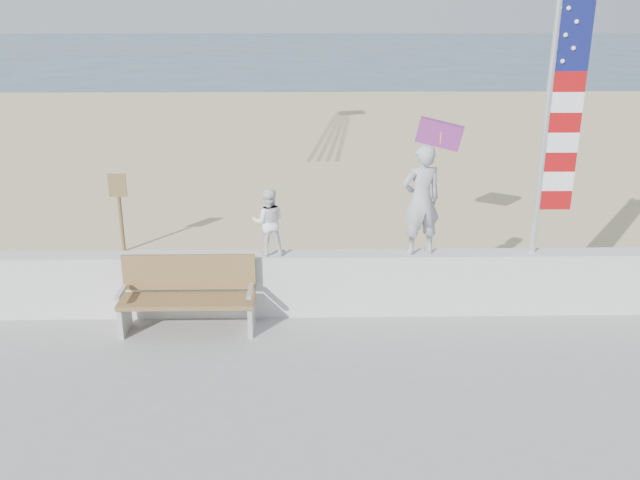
# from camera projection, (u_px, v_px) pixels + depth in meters

# --- Properties ---
(ground) EXTENTS (220.00, 220.00, 0.00)m
(ground) POSITION_uv_depth(u_px,v_px,m) (306.00, 400.00, 7.89)
(ground) COLOR #314D63
(ground) RESTS_ON ground
(sand) EXTENTS (90.00, 40.00, 0.08)m
(sand) POSITION_uv_depth(u_px,v_px,m) (306.00, 194.00, 16.38)
(sand) COLOR #C9BA86
(sand) RESTS_ON ground
(seawall) EXTENTS (30.00, 0.35, 0.90)m
(seawall) POSITION_uv_depth(u_px,v_px,m) (306.00, 283.00, 9.57)
(seawall) COLOR silver
(seawall) RESTS_ON boardwalk
(adult) EXTENTS (0.63, 0.50, 1.53)m
(adult) POSITION_uv_depth(u_px,v_px,m) (421.00, 200.00, 9.20)
(adult) COLOR #A3A3A9
(adult) RESTS_ON seawall
(child) EXTENTS (0.47, 0.38, 0.93)m
(child) POSITION_uv_depth(u_px,v_px,m) (269.00, 222.00, 9.26)
(child) COLOR white
(child) RESTS_ON seawall
(bench) EXTENTS (1.80, 0.57, 1.00)m
(bench) POSITION_uv_depth(u_px,v_px,m) (188.00, 293.00, 9.10)
(bench) COLOR olive
(bench) RESTS_ON boardwalk
(flag) EXTENTS (0.50, 0.08, 3.50)m
(flag) POSITION_uv_depth(u_px,v_px,m) (557.00, 115.00, 8.86)
(flag) COLOR white
(flag) RESTS_ON seawall
(parafoil_kite) EXTENTS (0.91, 0.40, 0.61)m
(parafoil_kite) POSITION_uv_depth(u_px,v_px,m) (441.00, 134.00, 12.39)
(parafoil_kite) COLOR red
(parafoil_kite) RESTS_ON ground
(sign) EXTENTS (0.32, 0.07, 1.46)m
(sign) POSITION_uv_depth(u_px,v_px,m) (120.00, 206.00, 12.15)
(sign) COLOR brown
(sign) RESTS_ON sand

